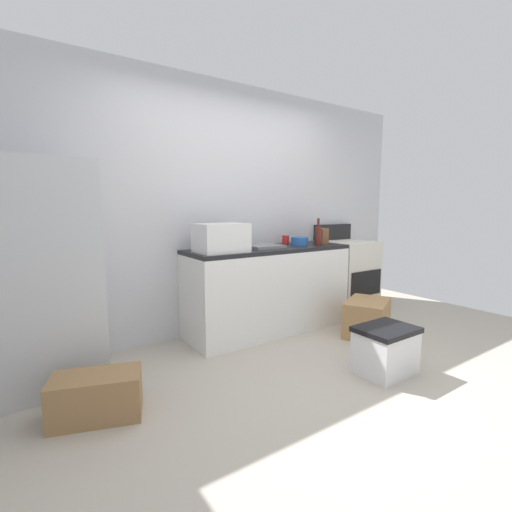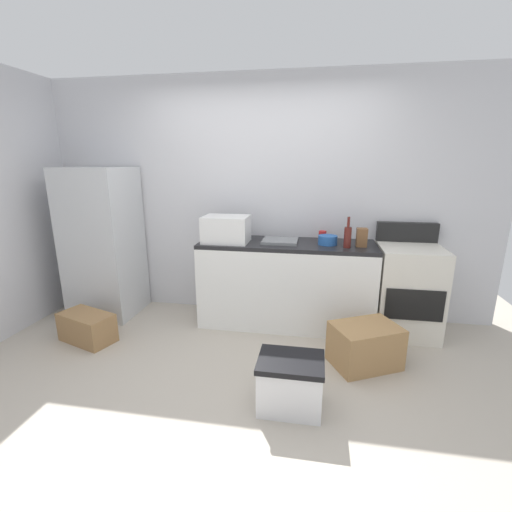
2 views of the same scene
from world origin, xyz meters
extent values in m
plane|color=#B2A899|center=(0.00, 0.00, 0.00)|extent=(6.00, 6.00, 0.00)
cube|color=silver|center=(0.00, 1.55, 1.30)|extent=(5.00, 0.10, 2.60)
cube|color=white|center=(0.30, 1.20, 0.43)|extent=(1.80, 0.60, 0.86)
cube|color=black|center=(0.30, 1.20, 0.88)|extent=(1.80, 0.60, 0.04)
cube|color=silver|center=(-1.75, 1.15, 0.82)|extent=(0.68, 0.66, 1.65)
cube|color=silver|center=(1.52, 1.20, 0.45)|extent=(0.60, 0.60, 0.90)
cube|color=black|center=(1.52, 0.90, 0.42)|extent=(0.52, 0.02, 0.30)
cube|color=black|center=(1.52, 1.46, 1.00)|extent=(0.60, 0.08, 0.20)
cube|color=white|center=(-0.32, 1.11, 1.04)|extent=(0.46, 0.34, 0.27)
cube|color=slate|center=(0.23, 1.20, 0.92)|extent=(0.36, 0.32, 0.03)
cylinder|color=#591E19|center=(0.89, 1.08, 1.00)|extent=(0.07, 0.07, 0.20)
cylinder|color=#591E19|center=(0.89, 1.08, 1.15)|extent=(0.03, 0.03, 0.10)
cylinder|color=red|center=(0.66, 1.37, 0.95)|extent=(0.08, 0.08, 0.10)
cube|color=brown|center=(1.03, 1.15, 0.99)|extent=(0.10, 0.10, 0.18)
cylinder|color=#2659A5|center=(0.71, 1.18, 0.95)|extent=(0.19, 0.19, 0.09)
cube|color=olive|center=(-1.57, 0.47, 0.14)|extent=(0.60, 0.44, 0.28)
cube|color=#A37A4C|center=(1.05, 0.49, 0.18)|extent=(0.66, 0.59, 0.36)
cube|color=silver|center=(0.46, -0.16, 0.17)|extent=(0.44, 0.34, 0.34)
cube|color=black|center=(0.46, -0.16, 0.36)|extent=(0.46, 0.36, 0.04)
camera|label=1|loc=(-1.94, -1.85, 1.32)|focal=25.24mm
camera|label=2|loc=(0.59, -2.34, 1.71)|focal=24.71mm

